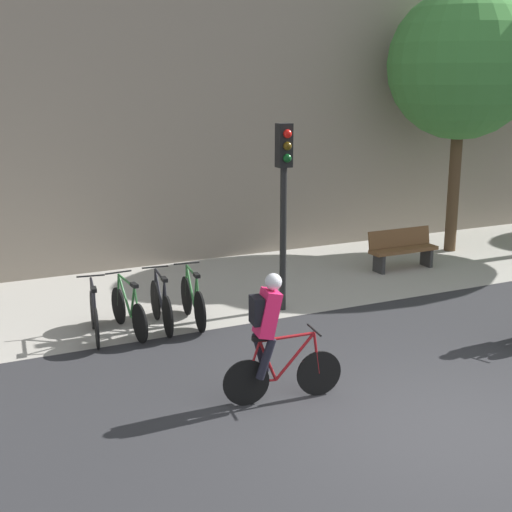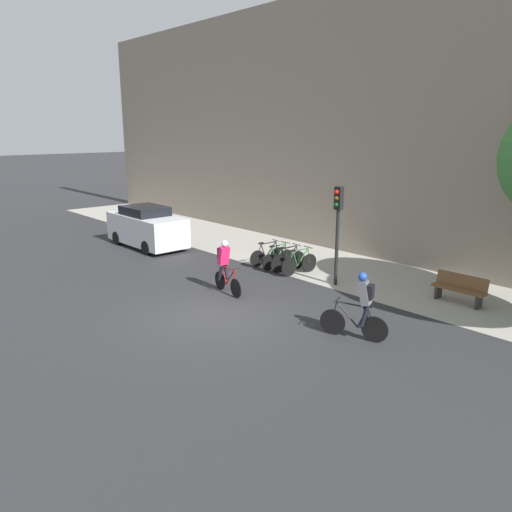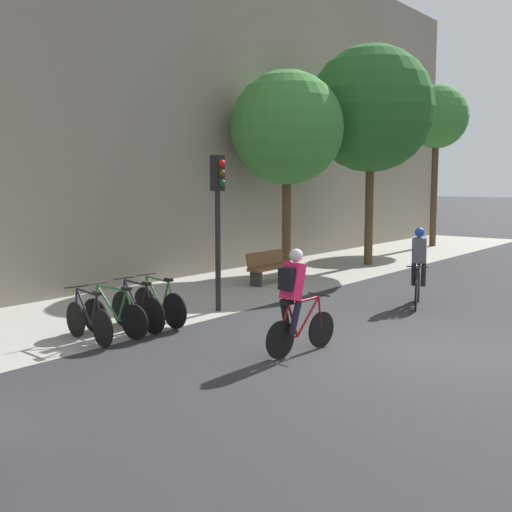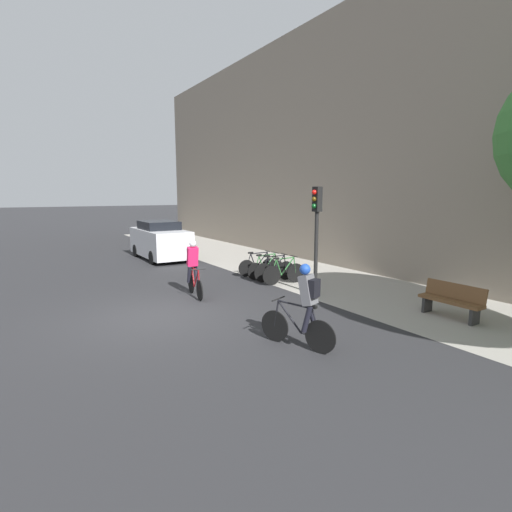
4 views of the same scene
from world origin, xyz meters
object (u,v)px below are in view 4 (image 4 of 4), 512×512
(parked_bike_0, at_px, (258,266))
(cyclist_pink, at_px, (193,266))
(traffic_light_pole, at_px, (316,220))
(parked_bike_3, at_px, (284,273))
(parked_bike_2, at_px, (275,270))
(parked_car, at_px, (160,241))
(cyclist_grey, at_px, (305,305))
(bench, at_px, (452,300))
(parked_bike_1, at_px, (266,268))

(parked_bike_0, bearing_deg, cyclist_pink, -65.53)
(cyclist_pink, relative_size, traffic_light_pole, 0.52)
(parked_bike_3, relative_size, traffic_light_pole, 0.49)
(parked_bike_2, bearing_deg, parked_car, -165.19)
(cyclist_pink, distance_m, parked_bike_0, 3.72)
(parked_bike_3, xyz_separation_m, parked_car, (-7.69, -1.88, 0.49))
(parked_bike_2, bearing_deg, parked_bike_3, -0.01)
(cyclist_grey, relative_size, bench, 1.10)
(cyclist_grey, xyz_separation_m, parked_bike_3, (-5.10, 3.19, -0.54))
(cyclist_pink, height_order, bench, cyclist_pink)
(parked_bike_0, distance_m, parked_car, 6.28)
(cyclist_grey, xyz_separation_m, bench, (0.36, 4.53, -0.48))
(cyclist_grey, height_order, bench, cyclist_grey)
(parked_bike_0, bearing_deg, parked_bike_1, -0.12)
(cyclist_pink, bearing_deg, parked_bike_2, 96.53)
(cyclist_pink, height_order, parked_bike_3, cyclist_pink)
(traffic_light_pole, distance_m, parked_car, 9.71)
(parked_bike_1, distance_m, parked_car, 6.83)
(parked_bike_1, distance_m, parked_bike_3, 1.14)
(traffic_light_pole, bearing_deg, cyclist_grey, -43.09)
(cyclist_grey, relative_size, parked_car, 0.41)
(parked_bike_1, bearing_deg, cyclist_pink, -74.13)
(parked_bike_1, bearing_deg, bench, 11.54)
(cyclist_pink, xyz_separation_m, parked_bike_1, (-0.95, 3.35, -0.55))
(traffic_light_pole, bearing_deg, parked_bike_1, 179.18)
(parked_bike_0, xyz_separation_m, parked_bike_1, (0.57, -0.00, -0.00))
(parked_bike_0, height_order, bench, parked_bike_0)
(cyclist_grey, relative_size, traffic_light_pole, 0.53)
(traffic_light_pole, bearing_deg, cyclist_pink, -120.21)
(parked_bike_2, bearing_deg, cyclist_pink, -83.47)
(parked_bike_0, distance_m, bench, 7.30)
(cyclist_pink, bearing_deg, parked_bike_3, 86.80)
(cyclist_grey, distance_m, parked_bike_2, 6.53)
(bench, bearing_deg, traffic_light_pole, -159.55)
(cyclist_pink, relative_size, cyclist_grey, 0.98)
(cyclist_pink, height_order, parked_car, parked_car)
(cyclist_pink, bearing_deg, parked_bike_1, 105.87)
(bench, bearing_deg, parked_bike_1, -168.46)
(bench, xyz_separation_m, parked_car, (-13.15, -3.23, 0.43))
(cyclist_grey, distance_m, bench, 4.57)
(parked_bike_0, bearing_deg, traffic_light_pole, -0.70)
(cyclist_pink, xyz_separation_m, parked_bike_2, (-0.38, 3.35, -0.54))
(cyclist_pink, bearing_deg, parked_car, 168.91)
(cyclist_grey, height_order, parked_bike_1, cyclist_grey)
(cyclist_pink, relative_size, parked_bike_2, 1.06)
(cyclist_pink, distance_m, bench, 7.36)
(parked_bike_1, xyz_separation_m, parked_bike_2, (0.57, 0.00, 0.02))
(parked_bike_0, relative_size, traffic_light_pole, 0.47)
(cyclist_grey, distance_m, parked_car, 12.85)
(cyclist_pink, relative_size, parked_bike_0, 1.10)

